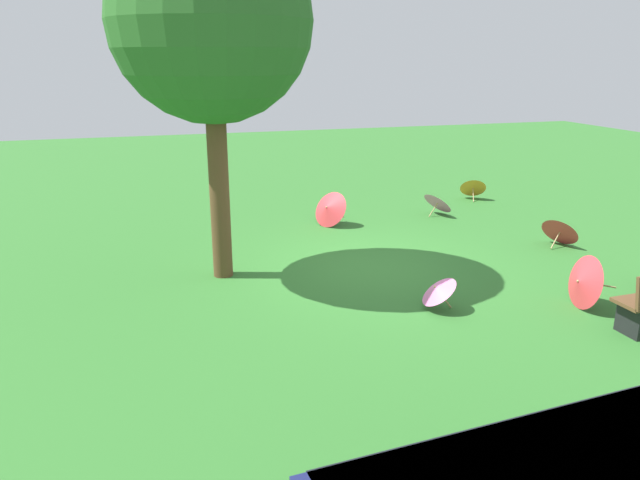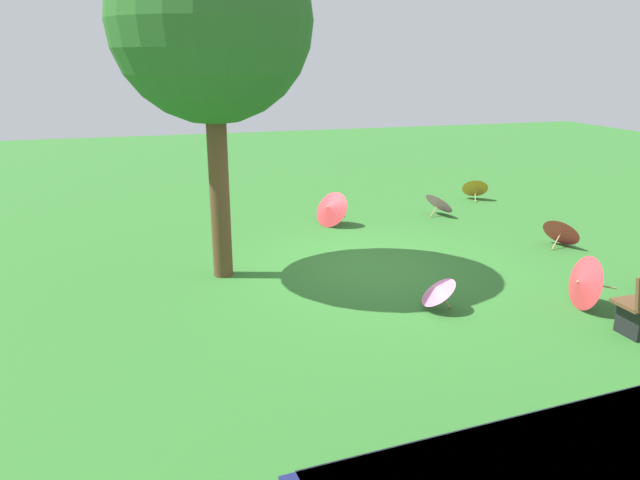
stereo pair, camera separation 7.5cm
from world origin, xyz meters
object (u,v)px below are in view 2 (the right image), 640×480
parasol_red_0 (330,208)px  shade_tree (211,22)px  parasol_red_2 (582,282)px  parasol_pink_1 (440,202)px  parasol_red_1 (562,230)px  parasol_orange_0 (475,187)px  parasol_pink_0 (436,290)px

parasol_red_0 → shade_tree: bearing=42.5°
parasol_red_0 → parasol_red_2: (-2.16, 5.34, 0.01)m
parasol_red_0 → parasol_pink_1: bearing=-177.3°
parasol_red_0 → parasol_red_1: parasol_red_0 is taller
parasol_orange_0 → parasol_red_2: bearing=71.8°
shade_tree → parasol_red_0: shade_tree is taller
parasol_pink_0 → parasol_pink_1: parasol_pink_1 is taller
parasol_pink_1 → parasol_red_1: bearing=112.4°
parasol_pink_1 → parasol_orange_0: bearing=-142.7°
parasol_pink_1 → parasol_orange_0: (-1.65, -1.25, 0.00)m
shade_tree → parasol_red_1: 7.53m
parasol_pink_0 → parasol_red_1: (-3.76, -2.08, 0.01)m
parasol_red_0 → parasol_red_2: 5.76m
shade_tree → parasol_pink_1: size_ratio=6.56×
shade_tree → parasol_orange_0: (-7.02, -3.81, -3.71)m
parasol_red_0 → parasol_pink_1: parasol_red_0 is taller
parasol_red_1 → parasol_red_2: 3.16m
shade_tree → parasol_pink_1: bearing=-154.6°
parasol_red_0 → parasol_pink_1: 2.73m
parasol_orange_0 → parasol_red_0: bearing=17.5°
parasol_pink_1 → parasol_red_2: 5.49m
parasol_red_1 → parasol_red_2: size_ratio=1.07×
shade_tree → parasol_pink_0: size_ratio=8.71×
shade_tree → parasol_red_1: shade_tree is taller
parasol_pink_0 → parasol_red_1: 4.30m
parasol_pink_1 → parasol_red_2: (0.56, 5.46, 0.08)m
shade_tree → parasol_pink_1: (-5.38, -2.55, -3.71)m
shade_tree → parasol_red_1: (-6.54, 0.27, -3.72)m
parasol_red_0 → parasol_orange_0: (-4.37, -1.38, -0.07)m
shade_tree → parasol_red_1: size_ratio=6.27×
parasol_red_0 → parasol_pink_0: size_ratio=1.52×
shade_tree → parasol_pink_0: (-2.77, 2.34, -3.73)m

